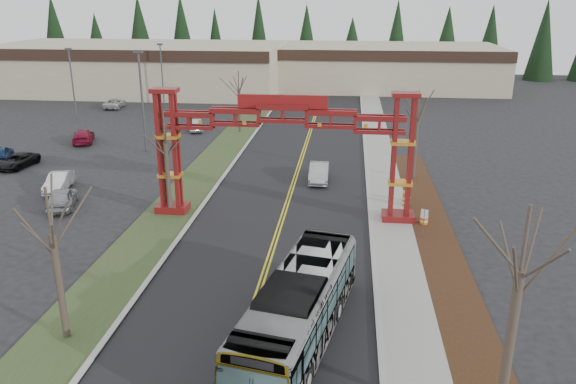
# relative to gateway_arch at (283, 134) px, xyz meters

# --- Properties ---
(ground) EXTENTS (200.00, 200.00, 0.00)m
(ground) POSITION_rel_gateway_arch_xyz_m (-0.00, -18.00, -5.98)
(ground) COLOR black
(ground) RESTS_ON ground
(road) EXTENTS (12.00, 110.00, 0.02)m
(road) POSITION_rel_gateway_arch_xyz_m (-0.00, 7.00, -5.97)
(road) COLOR black
(road) RESTS_ON ground
(lane_line_left) EXTENTS (0.12, 100.00, 0.01)m
(lane_line_left) POSITION_rel_gateway_arch_xyz_m (-0.12, 7.00, -5.96)
(lane_line_left) COLOR yellow
(lane_line_left) RESTS_ON road
(lane_line_right) EXTENTS (0.12, 100.00, 0.01)m
(lane_line_right) POSITION_rel_gateway_arch_xyz_m (0.12, 7.00, -5.96)
(lane_line_right) COLOR yellow
(lane_line_right) RESTS_ON road
(curb_right) EXTENTS (0.30, 110.00, 0.15)m
(curb_right) POSITION_rel_gateway_arch_xyz_m (6.15, 7.00, -5.91)
(curb_right) COLOR #A4A59F
(curb_right) RESTS_ON ground
(sidewalk_right) EXTENTS (2.60, 110.00, 0.14)m
(sidewalk_right) POSITION_rel_gateway_arch_xyz_m (7.60, 7.00, -5.91)
(sidewalk_right) COLOR gray
(sidewalk_right) RESTS_ON ground
(landscape_strip) EXTENTS (2.60, 50.00, 0.12)m
(landscape_strip) POSITION_rel_gateway_arch_xyz_m (10.20, -8.00, -5.92)
(landscape_strip) COLOR black
(landscape_strip) RESTS_ON ground
(grass_median) EXTENTS (4.00, 110.00, 0.08)m
(grass_median) POSITION_rel_gateway_arch_xyz_m (-8.00, 7.00, -5.94)
(grass_median) COLOR #2F4120
(grass_median) RESTS_ON ground
(curb_left) EXTENTS (0.30, 110.00, 0.15)m
(curb_left) POSITION_rel_gateway_arch_xyz_m (-6.15, 7.00, -5.91)
(curb_left) COLOR #A4A59F
(curb_left) RESTS_ON ground
(gateway_arch) EXTENTS (18.20, 1.60, 8.90)m
(gateway_arch) POSITION_rel_gateway_arch_xyz_m (0.00, 0.00, 0.00)
(gateway_arch) COLOR #64120D
(gateway_arch) RESTS_ON ground
(retail_building_west) EXTENTS (46.00, 22.30, 7.50)m
(retail_building_west) POSITION_rel_gateway_arch_xyz_m (-30.00, 53.96, -2.22)
(retail_building_west) COLOR tan
(retail_building_west) RESTS_ON ground
(retail_building_east) EXTENTS (38.00, 20.30, 7.00)m
(retail_building_east) POSITION_rel_gateway_arch_xyz_m (10.00, 61.95, -2.47)
(retail_building_east) COLOR tan
(retail_building_east) RESTS_ON ground
(conifer_treeline) EXTENTS (116.10, 5.60, 13.00)m
(conifer_treeline) POSITION_rel_gateway_arch_xyz_m (0.25, 74.00, 0.50)
(conifer_treeline) COLOR black
(conifer_treeline) RESTS_ON ground
(transit_bus) EXTENTS (5.07, 12.23, 3.32)m
(transit_bus) POSITION_rel_gateway_arch_xyz_m (2.50, -15.11, -4.32)
(transit_bus) COLOR #95989C
(transit_bus) RESTS_ON ground
(silver_sedan) EXTENTS (1.65, 4.55, 1.49)m
(silver_sedan) POSITION_rel_gateway_arch_xyz_m (2.05, 8.38, -5.24)
(silver_sedan) COLOR #A5A8AD
(silver_sedan) RESTS_ON ground
(parked_car_near_a) EXTENTS (3.01, 4.77, 1.51)m
(parked_car_near_a) POSITION_rel_gateway_arch_xyz_m (-16.32, 0.00, -5.23)
(parked_car_near_a) COLOR #95979C
(parked_car_near_a) RESTS_ON ground
(parked_car_near_b) EXTENTS (2.23, 4.40, 1.38)m
(parked_car_near_b) POSITION_rel_gateway_arch_xyz_m (-18.51, 3.71, -5.29)
(parked_car_near_b) COLOR white
(parked_car_near_b) RESTS_ON ground
(parked_car_near_c) EXTENTS (2.48, 4.60, 1.23)m
(parked_car_near_c) POSITION_rel_gateway_arch_xyz_m (-25.43, 9.43, -5.37)
(parked_car_near_c) COLOR black
(parked_car_near_c) RESTS_ON ground
(parked_car_mid_a) EXTENTS (3.49, 5.20, 1.40)m
(parked_car_mid_a) POSITION_rel_gateway_arch_xyz_m (-23.65, 18.90, -5.28)
(parked_car_mid_a) COLOR maroon
(parked_car_mid_a) RESTS_ON ground
(parked_car_mid_b) EXTENTS (3.09, 4.58, 1.45)m
(parked_car_mid_b) POSITION_rel_gateway_arch_xyz_m (-28.13, 11.20, -5.26)
(parked_car_mid_b) COLOR navy
(parked_car_mid_b) RESTS_ON ground
(parked_car_far_a) EXTENTS (3.06, 4.48, 1.40)m
(parked_car_far_a) POSITION_rel_gateway_arch_xyz_m (-13.42, 25.69, -5.28)
(parked_car_far_a) COLOR #BBBCC4
(parked_car_far_a) RESTS_ON ground
(parked_car_far_b) EXTENTS (2.73, 4.97, 1.32)m
(parked_car_far_b) POSITION_rel_gateway_arch_xyz_m (-28.26, 38.28, -5.32)
(parked_car_far_b) COLOR silver
(parked_car_far_b) RESTS_ON ground
(bare_tree_median_near) EXTENTS (3.19, 3.19, 7.23)m
(bare_tree_median_near) POSITION_rel_gateway_arch_xyz_m (-8.00, -15.93, -0.88)
(bare_tree_median_near) COLOR #382D26
(bare_tree_median_near) RESTS_ON ground
(bare_tree_median_mid) EXTENTS (3.16, 3.16, 7.40)m
(bare_tree_median_mid) POSITION_rel_gateway_arch_xyz_m (-8.00, -0.57, -0.70)
(bare_tree_median_mid) COLOR #382D26
(bare_tree_median_mid) RESTS_ON ground
(bare_tree_median_far) EXTENTS (2.94, 2.94, 6.96)m
(bare_tree_median_far) POSITION_rel_gateway_arch_xyz_m (-8.00, 25.45, -1.00)
(bare_tree_median_far) COLOR #382D26
(bare_tree_median_far) RESTS_ON ground
(bare_tree_right_near) EXTENTS (3.40, 3.40, 8.67)m
(bare_tree_right_near) POSITION_rel_gateway_arch_xyz_m (10.00, -19.92, 0.40)
(bare_tree_right_near) COLOR #382D26
(bare_tree_right_near) RESTS_ON ground
(bare_tree_right_far) EXTENTS (3.11, 3.11, 7.52)m
(bare_tree_right_far) POSITION_rel_gateway_arch_xyz_m (10.00, 9.74, -0.56)
(bare_tree_right_far) COLOR #382D26
(bare_tree_right_far) RESTS_ON ground
(light_pole_near) EXTENTS (0.86, 0.43, 9.95)m
(light_pole_near) POSITION_rel_gateway_arch_xyz_m (-15.70, 16.00, -0.23)
(light_pole_near) COLOR #3F3F44
(light_pole_near) RESTS_ON ground
(light_pole_mid) EXTENTS (0.76, 0.38, 8.82)m
(light_pole_mid) POSITION_rel_gateway_arch_xyz_m (-29.94, 30.25, -0.88)
(light_pole_mid) COLOR #3F3F44
(light_pole_mid) RESTS_ON ground
(light_pole_far) EXTENTS (0.74, 0.37, 8.59)m
(light_pole_far) POSITION_rel_gateway_arch_xyz_m (-22.22, 41.55, -1.01)
(light_pole_far) COLOR #3F3F44
(light_pole_far) RESTS_ON ground
(street_sign) EXTENTS (0.43, 0.21, 2.01)m
(street_sign) POSITION_rel_gateway_arch_xyz_m (9.37, -2.89, -4.54)
(street_sign) COLOR #3F3F44
(street_sign) RESTS_ON ground
(barrel_south) EXTENTS (0.54, 0.54, 1.00)m
(barrel_south) POSITION_rel_gateway_arch_xyz_m (9.69, -0.58, -5.48)
(barrel_south) COLOR orange
(barrel_south) RESTS_ON ground
(barrel_mid) EXTENTS (0.60, 0.60, 1.11)m
(barrel_mid) POSITION_rel_gateway_arch_xyz_m (8.79, 2.83, -5.43)
(barrel_mid) COLOR orange
(barrel_mid) RESTS_ON ground
(barrel_north) EXTENTS (0.50, 0.50, 0.93)m
(barrel_north) POSITION_rel_gateway_arch_xyz_m (8.87, 3.72, -5.52)
(barrel_north) COLOR orange
(barrel_north) RESTS_ON ground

